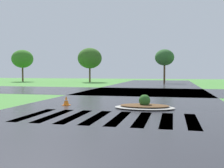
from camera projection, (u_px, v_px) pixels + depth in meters
name	position (u px, v px, depth m)	size (l,w,h in m)	color
asphalt_roadway	(126.00, 105.00, 14.30)	(10.85, 80.00, 0.01)	#2B2B30
asphalt_cross_road	(145.00, 92.00, 23.72)	(90.00, 9.77, 0.01)	#2B2B30
crosswalk_stripes	(108.00, 118.00, 10.37)	(6.75, 3.32, 0.01)	white
median_island	(145.00, 106.00, 12.92)	(2.91, 1.80, 0.68)	#9E9B93
traffic_cone	(66.00, 101.00, 14.12)	(0.36, 0.36, 0.51)	orange
background_treeline	(141.00, 57.00, 41.91)	(41.83, 5.76, 6.15)	#4C3823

